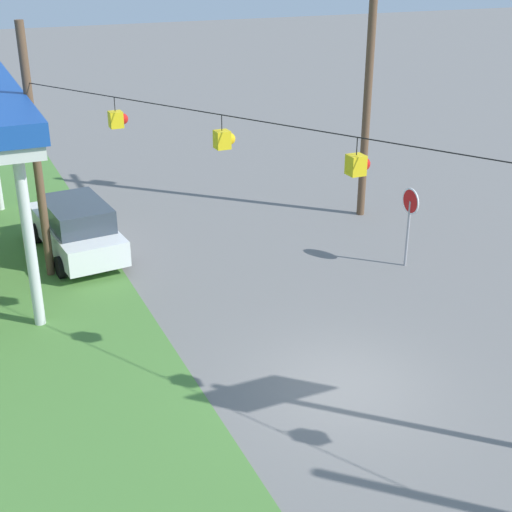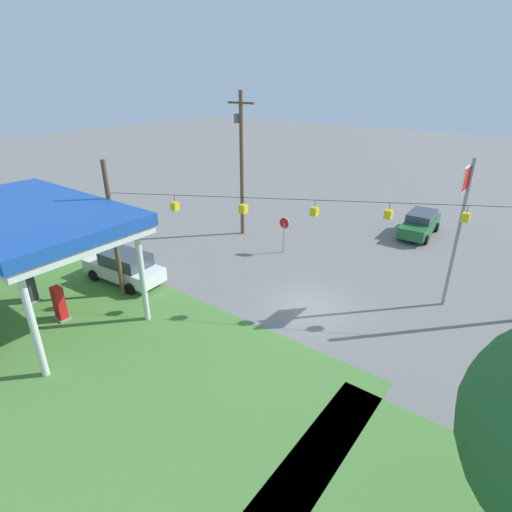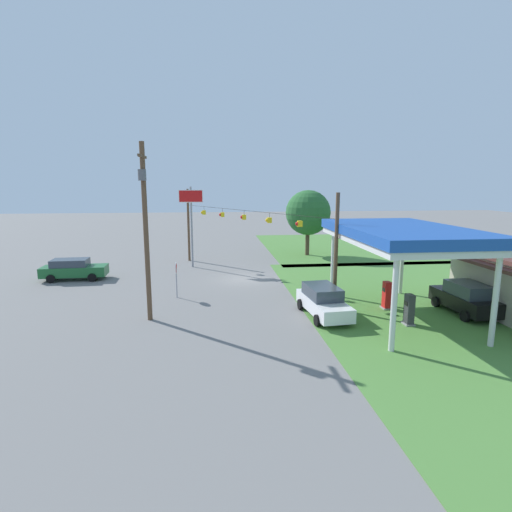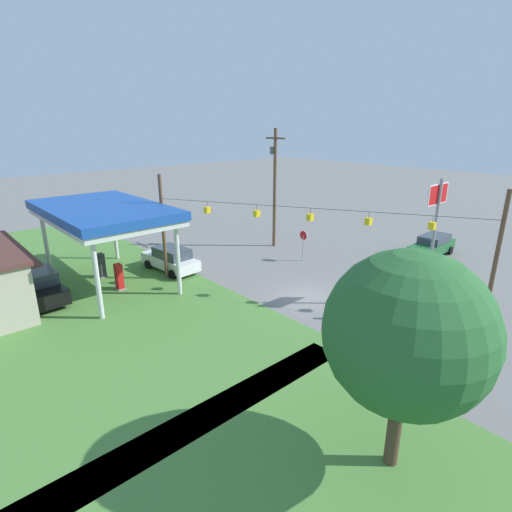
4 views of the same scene
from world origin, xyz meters
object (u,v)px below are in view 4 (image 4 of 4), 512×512
gas_station_canopy (103,213)px  car_on_crossroad (432,245)px  tree_west_verge (407,333)px  utility_pole_main (274,183)px  fuel_pump_near (119,277)px  car_at_pumps_front (171,259)px  stop_sign_overhead (436,217)px  fuel_pump_far (102,266)px  stop_sign_roadside (303,239)px  car_at_pumps_rear (40,286)px

gas_station_canopy → car_on_crossroad: 25.62m
tree_west_verge → utility_pole_main: bearing=-35.3°
tree_west_verge → fuel_pump_near: bearing=1.3°
car_at_pumps_front → stop_sign_overhead: bearing=-156.3°
utility_pole_main → gas_station_canopy: bearing=86.0°
fuel_pump_near → fuel_pump_far: 2.93m
fuel_pump_far → stop_sign_roadside: bearing=-117.6°
fuel_pump_near → gas_station_canopy: bearing=0.1°
fuel_pump_far → tree_west_verge: 22.77m
stop_sign_roadside → stop_sign_overhead: size_ratio=0.33×
fuel_pump_near → stop_sign_overhead: stop_sign_overhead is taller
car_at_pumps_front → tree_west_verge: tree_west_verge is taller
stop_sign_overhead → utility_pole_main: 15.02m
fuel_pump_near → fuel_pump_far: bearing=0.0°
gas_station_canopy → fuel_pump_far: bearing=-0.1°
gas_station_canopy → stop_sign_overhead: size_ratio=1.45×
utility_pole_main → car_on_crossroad: bearing=-144.4°
car_at_pumps_rear → stop_sign_overhead: 23.80m
utility_pole_main → tree_west_verge: utility_pole_main is taller
car_on_crossroad → stop_sign_overhead: stop_sign_overhead is taller
car_at_pumps_front → stop_sign_roadside: stop_sign_roadside is taller
car_at_pumps_front → utility_pole_main: size_ratio=0.51×
car_at_pumps_rear → stop_sign_roadside: (-5.50, -17.78, 0.81)m
stop_sign_overhead → utility_pole_main: bearing=-6.8°
tree_west_verge → stop_sign_roadside: bearing=-40.1°
fuel_pump_far → car_at_pumps_front: (-2.05, -4.36, 0.09)m
fuel_pump_far → stop_sign_overhead: bearing=-143.6°
gas_station_canopy → car_at_pumps_front: gas_station_canopy is taller
car_on_crossroad → utility_pole_main: bearing=-56.5°
car_at_pumps_rear → stop_sign_overhead: bearing=45.0°
tree_west_verge → car_at_pumps_front: bearing=-10.9°
fuel_pump_near → car_at_pumps_front: bearing=-78.6°
gas_station_canopy → fuel_pump_near: (-1.47, -0.00, -4.07)m
stop_sign_overhead → tree_west_verge: bearing=112.2°
car_at_pumps_rear → car_on_crossroad: 29.21m
car_on_crossroad → stop_sign_overhead: bearing=21.0°
stop_sign_roadside → utility_pole_main: utility_pole_main is taller
car_at_pumps_rear → stop_sign_overhead: size_ratio=0.62×
car_at_pumps_front → stop_sign_overhead: stop_sign_overhead is taller
gas_station_canopy → tree_west_verge: (-20.96, -0.46, -0.20)m
gas_station_canopy → car_at_pumps_front: (-0.58, -4.37, -3.98)m
fuel_pump_far → car_at_pumps_rear: car_at_pumps_rear is taller
gas_station_canopy → car_at_pumps_rear: gas_station_canopy is taller
gas_station_canopy → stop_sign_overhead: bearing=-141.2°
fuel_pump_far → utility_pole_main: 15.56m
fuel_pump_near → stop_sign_overhead: size_ratio=0.23×
stop_sign_overhead → utility_pole_main: utility_pole_main is taller
gas_station_canopy → fuel_pump_far: gas_station_canopy is taller
fuel_pump_far → stop_sign_overhead: (-17.39, -12.81, 4.57)m
car_on_crossroad → stop_sign_roadside: stop_sign_roadside is taller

